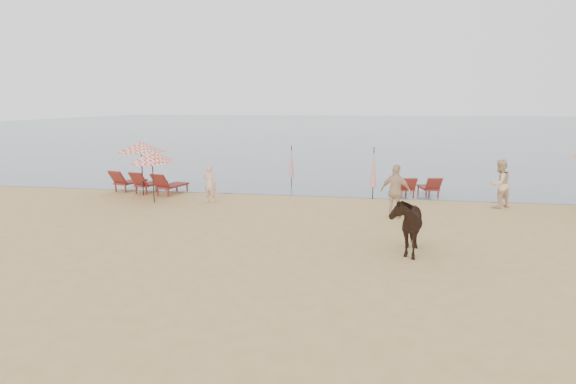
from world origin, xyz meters
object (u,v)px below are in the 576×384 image
object	(u,v)px
umbrella_open_left_b	(152,157)
cow	(406,224)
umbrella_open_left_a	(141,147)
umbrella_closed_left	(291,162)
lounger_cluster_left	(147,182)
beachgoer_right_a	(499,184)
beachgoer_right_b	(396,191)
lounger_cluster_right	(418,187)
umbrella_closed_right	(373,167)
beachgoer_left	(210,184)

from	to	relation	value
umbrella_open_left_b	cow	bearing A→B (deg)	-11.93
umbrella_open_left_a	umbrella_closed_left	world-z (taller)	umbrella_open_left_a
lounger_cluster_left	beachgoer_right_a	bearing A→B (deg)	12.15
lounger_cluster_left	umbrella_open_left_b	world-z (taller)	umbrella_open_left_b
cow	beachgoer_right_b	size ratio (longest dim) A/B	1.00
umbrella_closed_left	lounger_cluster_right	bearing A→B (deg)	-12.94
umbrella_open_left_b	beachgoer_right_a	bearing A→B (deg)	21.60
umbrella_open_left_a	umbrella_closed_right	xyz separation A→B (m)	(9.78, 0.93, -0.77)
umbrella_closed_right	beachgoer_right_b	bearing A→B (deg)	-76.75
umbrella_open_left_b	cow	distance (m)	10.75
lounger_cluster_left	beachgoer_right_b	xyz separation A→B (m)	(10.65, -2.99, 0.47)
umbrella_open_left_a	beachgoer_right_b	bearing A→B (deg)	-31.08
beachgoer_left	umbrella_closed_right	bearing A→B (deg)	-155.96
umbrella_closed_left	cow	distance (m)	10.59
umbrella_closed_left	beachgoer_left	distance (m)	4.86
beachgoer_right_a	lounger_cluster_right	bearing A→B (deg)	-69.50
lounger_cluster_right	beachgoer_right_a	world-z (taller)	beachgoer_right_a
lounger_cluster_right	lounger_cluster_left	bearing A→B (deg)	174.73
umbrella_open_left_b	beachgoer_right_b	distance (m)	9.50
lounger_cluster_right	umbrella_closed_right	xyz separation A→B (m)	(-1.89, -0.92, 0.91)
umbrella_open_left_a	umbrella_closed_left	distance (m)	6.81
lounger_cluster_left	beachgoer_right_a	distance (m)	14.61
umbrella_open_left_a	umbrella_closed_right	bearing A→B (deg)	-13.01
lounger_cluster_left	umbrella_open_left_a	xyz separation A→B (m)	(0.10, -0.62, 1.64)
beachgoer_left	beachgoer_right_a	bearing A→B (deg)	-167.22
umbrella_closed_left	umbrella_open_left_b	bearing A→B (deg)	-136.68
umbrella_open_left_b	umbrella_open_left_a	bearing A→B (deg)	145.56
umbrella_open_left_b	lounger_cluster_right	bearing A→B (deg)	32.76
lounger_cluster_right	cow	bearing A→B (deg)	-108.37
umbrella_closed_left	beachgoer_right_b	distance (m)	7.18
umbrella_open_left_a	umbrella_closed_right	size ratio (longest dim) A/B	1.08
umbrella_closed_left	umbrella_closed_right	distance (m)	4.41
cow	lounger_cluster_right	bearing A→B (deg)	86.60
umbrella_open_left_b	beachgoer_right_a	world-z (taller)	umbrella_open_left_b
lounger_cluster_right	cow	world-z (taller)	cow
umbrella_closed_left	beachgoer_right_b	bearing A→B (deg)	-50.30
cow	beachgoer_left	size ratio (longest dim) A/B	1.23
cow	beachgoer_right_b	xyz separation A→B (m)	(-0.09, 3.98, 0.15)
umbrella_closed_right	beachgoer_right_b	distance (m)	3.41
umbrella_closed_left	beachgoer_right_a	size ratio (longest dim) A/B	1.07
beachgoer_left	beachgoer_right_a	xyz separation A→B (m)	(11.15, 0.91, 0.17)
umbrella_closed_right	cow	world-z (taller)	umbrella_closed_right
beachgoer_right_b	beachgoer_right_a	bearing A→B (deg)	-125.12
umbrella_closed_left	beachgoer_left	bearing A→B (deg)	-122.88
umbrella_open_left_b	umbrella_closed_right	world-z (taller)	umbrella_closed_right
umbrella_closed_right	cow	xyz separation A→B (m)	(0.86, -7.27, -0.54)
umbrella_open_left_a	umbrella_closed_left	bearing A→B (deg)	9.42
beachgoer_right_b	beachgoer_left	bearing A→B (deg)	12.38
umbrella_open_left_a	beachgoer_left	xyz separation A→B (m)	(3.35, -0.90, -1.35)
beachgoer_right_b	lounger_cluster_right	bearing A→B (deg)	-80.91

